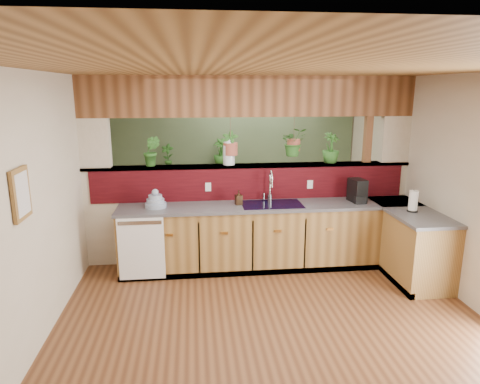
{
  "coord_description": "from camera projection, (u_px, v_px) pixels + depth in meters",
  "views": [
    {
      "loc": [
        -0.8,
        -4.54,
        2.43
      ],
      "look_at": [
        -0.22,
        0.7,
        1.15
      ],
      "focal_mm": 32.0,
      "sensor_mm": 36.0,
      "label": 1
    }
  ],
  "objects": [
    {
      "name": "ground",
      "position": [
        265.0,
        300.0,
        5.04
      ],
      "size": [
        4.6,
        7.0,
        0.01
      ],
      "primitive_type": "cube",
      "color": "brown",
      "rests_on": "ground"
    },
    {
      "name": "ceiling",
      "position": [
        268.0,
        71.0,
        4.43
      ],
      "size": [
        4.6,
        7.0,
        0.01
      ],
      "primitive_type": "cube",
      "color": "brown",
      "rests_on": "ground"
    },
    {
      "name": "wall_back",
      "position": [
        235.0,
        150.0,
        8.12
      ],
      "size": [
        4.6,
        0.02,
        2.6
      ],
      "primitive_type": "cube",
      "color": "beige",
      "rests_on": "ground"
    },
    {
      "name": "wall_left",
      "position": [
        50.0,
        199.0,
        4.49
      ],
      "size": [
        0.02,
        7.0,
        2.6
      ],
      "primitive_type": "cube",
      "color": "beige",
      "rests_on": "ground"
    },
    {
      "name": "wall_right",
      "position": [
        461.0,
        188.0,
        4.98
      ],
      "size": [
        0.02,
        7.0,
        2.6
      ],
      "primitive_type": "cube",
      "color": "beige",
      "rests_on": "ground"
    },
    {
      "name": "pass_through_partition",
      "position": [
        252.0,
        178.0,
        6.07
      ],
      "size": [
        4.6,
        0.21,
        2.6
      ],
      "color": "beige",
      "rests_on": "ground"
    },
    {
      "name": "pass_through_ledge",
      "position": [
        250.0,
        166.0,
        6.02
      ],
      "size": [
        4.6,
        0.21,
        0.04
      ],
      "primitive_type": "cube",
      "color": "brown",
      "rests_on": "ground"
    },
    {
      "name": "header_beam",
      "position": [
        250.0,
        96.0,
        5.8
      ],
      "size": [
        4.6,
        0.15,
        0.55
      ],
      "primitive_type": "cube",
      "color": "brown",
      "rests_on": "ground"
    },
    {
      "name": "sage_backwall",
      "position": [
        235.0,
        150.0,
        8.1
      ],
      "size": [
        4.55,
        0.02,
        2.55
      ],
      "primitive_type": "cube",
      "color": "#59714D",
      "rests_on": "ground"
    },
    {
      "name": "countertop",
      "position": [
        315.0,
        237.0,
        5.87
      ],
      "size": [
        4.14,
        1.52,
        0.9
      ],
      "color": "brown",
      "rests_on": "ground"
    },
    {
      "name": "dishwasher",
      "position": [
        141.0,
        248.0,
        5.41
      ],
      "size": [
        0.58,
        0.03,
        0.82
      ],
      "color": "white",
      "rests_on": "ground"
    },
    {
      "name": "navy_sink",
      "position": [
        272.0,
        210.0,
        5.82
      ],
      "size": [
        0.82,
        0.5,
        0.18
      ],
      "color": "black",
      "rests_on": "countertop"
    },
    {
      "name": "framed_print",
      "position": [
        21.0,
        194.0,
        3.66
      ],
      "size": [
        0.04,
        0.35,
        0.45
      ],
      "color": "brown",
      "rests_on": "wall_left"
    },
    {
      "name": "faucet",
      "position": [
        270.0,
        185.0,
        5.9
      ],
      "size": [
        0.19,
        0.19,
        0.44
      ],
      "color": "#B7B7B2",
      "rests_on": "countertop"
    },
    {
      "name": "dish_stack",
      "position": [
        156.0,
        202.0,
        5.63
      ],
      "size": [
        0.28,
        0.28,
        0.25
      ],
      "color": "#8B99B4",
      "rests_on": "countertop"
    },
    {
      "name": "soap_dispenser",
      "position": [
        239.0,
        198.0,
        5.76
      ],
      "size": [
        0.11,
        0.11,
        0.2
      ],
      "primitive_type": "imported",
      "rotation": [
        0.0,
        0.0,
        0.21
      ],
      "color": "#332012",
      "rests_on": "countertop"
    },
    {
      "name": "coffee_maker",
      "position": [
        358.0,
        192.0,
        5.89
      ],
      "size": [
        0.17,
        0.29,
        0.32
      ],
      "rotation": [
        0.0,
        0.0,
        0.15
      ],
      "color": "black",
      "rests_on": "countertop"
    },
    {
      "name": "paper_towel",
      "position": [
        413.0,
        201.0,
        5.43
      ],
      "size": [
        0.14,
        0.14,
        0.29
      ],
      "color": "black",
      "rests_on": "countertop"
    },
    {
      "name": "glass_jar",
      "position": [
        229.0,
        152.0,
        5.94
      ],
      "size": [
        0.17,
        0.17,
        0.37
      ],
      "color": "silver",
      "rests_on": "pass_through_ledge"
    },
    {
      "name": "ledge_plant_left",
      "position": [
        152.0,
        151.0,
        5.82
      ],
      "size": [
        0.25,
        0.21,
        0.42
      ],
      "primitive_type": "imported",
      "rotation": [
        0.0,
        0.0,
        -0.14
      ],
      "color": "#295D20",
      "rests_on": "pass_through_ledge"
    },
    {
      "name": "ledge_plant_right",
      "position": [
        331.0,
        148.0,
        6.09
      ],
      "size": [
        0.32,
        0.32,
        0.43
      ],
      "primitive_type": "imported",
      "rotation": [
        0.0,
        0.0,
        0.39
      ],
      "color": "#295D20",
      "rests_on": "pass_through_ledge"
    },
    {
      "name": "hanging_plant_a",
      "position": [
        230.0,
        136.0,
        5.9
      ],
      "size": [
        0.25,
        0.2,
        0.55
      ],
      "color": "brown",
      "rests_on": "header_beam"
    },
    {
      "name": "hanging_plant_b",
      "position": [
        294.0,
        130.0,
        5.97
      ],
      "size": [
        0.36,
        0.31,
        0.52
      ],
      "color": "brown",
      "rests_on": "header_beam"
    },
    {
      "name": "shelving_console",
      "position": [
        194.0,
        195.0,
        7.98
      ],
      "size": [
        1.62,
        0.79,
        1.05
      ],
      "primitive_type": "cube",
      "rotation": [
        0.0,
        0.0,
        -0.25
      ],
      "color": "black",
      "rests_on": "ground"
    },
    {
      "name": "shelf_plant_a",
      "position": [
        168.0,
        156.0,
        7.75
      ],
      "size": [
        0.26,
        0.21,
        0.43
      ],
      "primitive_type": "imported",
      "rotation": [
        0.0,
        0.0,
        -0.29
      ],
      "color": "#295D20",
      "rests_on": "shelving_console"
    },
    {
      "name": "shelf_plant_b",
      "position": [
        221.0,
        153.0,
        7.85
      ],
      "size": [
        0.37,
        0.37,
        0.52
      ],
      "primitive_type": "imported",
      "rotation": [
        0.0,
        0.0,
        -0.36
      ],
      "color": "#295D20",
      "rests_on": "shelving_console"
    },
    {
      "name": "floor_plant",
      "position": [
        314.0,
        208.0,
        7.56
      ],
      "size": [
        0.74,
        0.66,
        0.74
      ],
      "primitive_type": "imported",
      "rotation": [
        0.0,
        0.0,
        0.14
      ],
      "color": "#295D20",
      "rests_on": "ground"
    }
  ]
}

